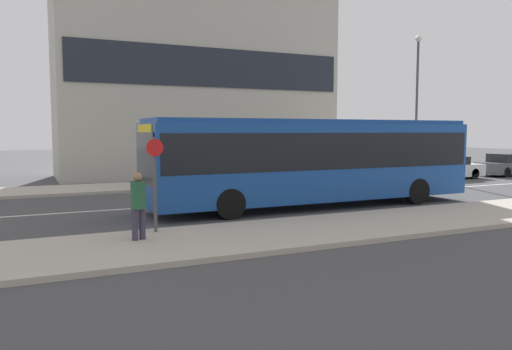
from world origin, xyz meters
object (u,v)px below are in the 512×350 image
city_bus (314,157)px  bus_stop_sign (155,176)px  parked_car_1 (511,165)px  pedestrian_near_stop (138,202)px  parked_car_0 (446,168)px  street_lamp (417,92)px

city_bus → bus_stop_sign: size_ratio=4.99×
city_bus → parked_car_1: (17.57, 5.61, -1.16)m
pedestrian_near_stop → bus_stop_sign: size_ratio=0.66×
parked_car_0 → street_lamp: bearing=109.7°
street_lamp → bus_stop_sign: bearing=-150.6°
pedestrian_near_stop → bus_stop_sign: 1.08m
street_lamp → pedestrian_near_stop: bearing=-149.6°
city_bus → parked_car_0: 13.61m
city_bus → parked_car_1: size_ratio=2.68×
parked_car_1 → street_lamp: size_ratio=0.56×
parked_car_0 → street_lamp: 4.75m
bus_stop_sign → street_lamp: street_lamp is taller
parked_car_1 → pedestrian_near_stop: 26.21m
city_bus → pedestrian_near_stop: (-7.02, -3.46, -0.75)m
bus_stop_sign → parked_car_1: bearing=19.1°
parked_car_0 → bus_stop_sign: size_ratio=1.77×
bus_stop_sign → city_bus: bearing=22.9°
parked_car_1 → parked_car_0: bearing=178.8°
parked_car_0 → pedestrian_near_stop: size_ratio=2.67×
city_bus → bus_stop_sign: bearing=-156.1°
city_bus → parked_car_0: bearing=26.0°
city_bus → street_lamp: bearing=33.7°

